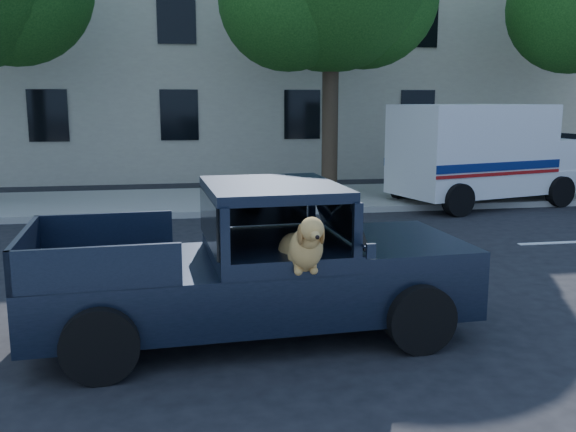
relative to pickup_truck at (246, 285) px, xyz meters
The scene contains 6 objects.
ground 1.75m from the pickup_truck, 167.14° to the left, with size 120.00×120.00×0.00m, color black.
far_sidewalk 9.71m from the pickup_truck, 99.48° to the left, with size 60.00×4.00×0.15m, color gray.
lane_stripes 3.83m from the pickup_truck, 83.90° to the left, with size 21.60×0.14×0.01m, color silver, non-canonical shape.
building_main 17.37m from the pickup_truck, 85.25° to the left, with size 26.00×6.00×9.00m, color beige.
pickup_truck is the anchor object (origin of this frame).
mail_truck 10.74m from the pickup_truck, 49.62° to the left, with size 5.09×3.38×2.57m.
Camera 1 is at (0.84, -7.49, 2.73)m, focal length 40.00 mm.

